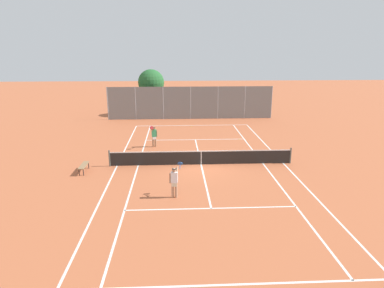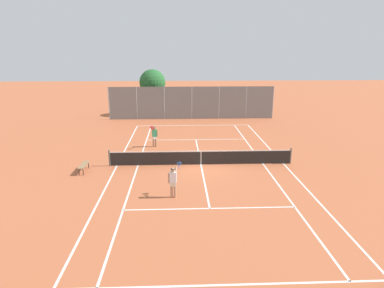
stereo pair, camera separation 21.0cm
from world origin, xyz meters
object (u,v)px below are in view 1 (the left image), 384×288
at_px(player_near_side, 174,180).
at_px(player_far_left, 154,135).
at_px(tennis_net, 201,157).
at_px(loose_tennis_ball_1, 239,139).
at_px(courtside_bench, 84,166).
at_px(loose_tennis_ball_0, 192,126).
at_px(tree_behind_left, 151,83).

bearing_deg(player_near_side, player_far_left, 99.39).
distance_m(tennis_net, player_near_side, 5.34).
bearing_deg(loose_tennis_ball_1, courtside_bench, -146.87).
distance_m(player_far_left, loose_tennis_ball_1, 7.26).
height_order(tennis_net, player_far_left, player_far_left).
bearing_deg(tennis_net, player_far_left, 127.02).
bearing_deg(loose_tennis_ball_0, player_far_left, -115.01).
bearing_deg(player_far_left, tree_behind_left, 94.46).
height_order(player_far_left, tree_behind_left, tree_behind_left).
bearing_deg(courtside_bench, player_near_side, -35.64).
xyz_separation_m(player_far_left, loose_tennis_ball_0, (3.23, 6.93, -0.89)).
relative_size(player_far_left, loose_tennis_ball_0, 26.88).
relative_size(player_far_left, loose_tennis_ball_1, 26.88).
xyz_separation_m(loose_tennis_ball_0, tree_behind_left, (-4.27, 6.38, 3.57)).
bearing_deg(loose_tennis_ball_1, player_far_left, -165.57).
bearing_deg(loose_tennis_ball_1, tree_behind_left, 124.85).
xyz_separation_m(tennis_net, courtside_bench, (-7.35, -1.01, -0.10)).
bearing_deg(tree_behind_left, player_near_side, -83.48).
xyz_separation_m(player_far_left, courtside_bench, (-4.04, -5.40, -0.52)).
distance_m(player_near_side, player_far_left, 9.54).
height_order(player_near_side, tree_behind_left, tree_behind_left).
bearing_deg(courtside_bench, tree_behind_left, 80.87).
xyz_separation_m(loose_tennis_ball_1, tree_behind_left, (-8.02, 11.52, 3.57)).
xyz_separation_m(loose_tennis_ball_0, courtside_bench, (-7.28, -12.33, 0.38)).
xyz_separation_m(loose_tennis_ball_0, loose_tennis_ball_1, (3.75, -5.14, 0.00)).
height_order(loose_tennis_ball_0, courtside_bench, courtside_bench).
relative_size(loose_tennis_ball_0, loose_tennis_ball_1, 1.00).
bearing_deg(tree_behind_left, loose_tennis_ball_1, -55.15).
distance_m(player_far_left, tree_behind_left, 13.62).
xyz_separation_m(tennis_net, loose_tennis_ball_0, (-0.08, 11.32, -0.48)).
bearing_deg(player_far_left, courtside_bench, -126.84).
distance_m(tennis_net, loose_tennis_ball_0, 11.33).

